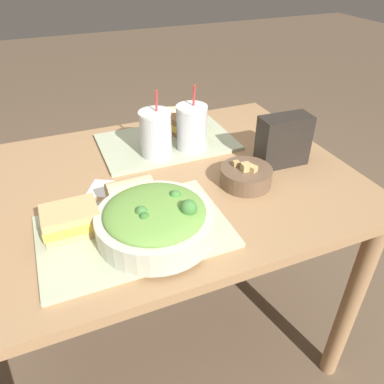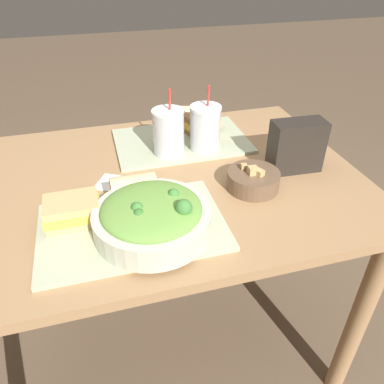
% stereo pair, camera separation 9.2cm
% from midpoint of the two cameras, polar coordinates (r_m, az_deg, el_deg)
% --- Properties ---
extents(ground_plane, '(12.00, 12.00, 0.00)m').
position_cam_midpoint_polar(ground_plane, '(1.68, -5.77, -21.16)').
color(ground_plane, brown).
extents(dining_table, '(1.19, 0.86, 0.78)m').
position_cam_midpoint_polar(dining_table, '(1.20, -7.58, -2.95)').
color(dining_table, '#A37A51').
rests_on(dining_table, ground_plane).
extents(tray_near, '(0.46, 0.30, 0.01)m').
position_cam_midpoint_polar(tray_near, '(0.94, -11.62, -6.00)').
color(tray_near, '#B2BC99').
rests_on(tray_near, dining_table).
extents(tray_far, '(0.46, 0.30, 0.01)m').
position_cam_midpoint_polar(tray_far, '(1.33, -5.89, 7.52)').
color(tray_far, '#B2BC99').
rests_on(tray_far, dining_table).
extents(salad_bowl, '(0.28, 0.28, 0.11)m').
position_cam_midpoint_polar(salad_bowl, '(0.89, -8.59, -4.27)').
color(salad_bowl, beige).
rests_on(salad_bowl, tray_near).
extents(soup_bowl, '(0.15, 0.15, 0.07)m').
position_cam_midpoint_polar(soup_bowl, '(1.09, 5.84, 2.44)').
color(soup_bowl, brown).
rests_on(soup_bowl, dining_table).
extents(sandwich_near, '(0.14, 0.10, 0.06)m').
position_cam_midpoint_polar(sandwich_near, '(0.95, -20.65, -4.11)').
color(sandwich_near, tan).
rests_on(sandwich_near, tray_near).
extents(baguette_near, '(0.12, 0.08, 0.07)m').
position_cam_midpoint_polar(baguette_near, '(1.00, -11.89, -0.09)').
color(baguette_near, '#DBBC84').
rests_on(baguette_near, tray_near).
extents(sandwich_far, '(0.15, 0.13, 0.06)m').
position_cam_midpoint_polar(sandwich_far, '(1.38, -3.29, 10.50)').
color(sandwich_far, olive).
rests_on(sandwich_far, tray_far).
extents(baguette_far, '(0.12, 0.10, 0.07)m').
position_cam_midpoint_polar(baguette_far, '(1.42, -4.85, 11.33)').
color(baguette_far, '#DBBC84').
rests_on(baguette_far, tray_far).
extents(drink_cup_dark, '(0.10, 0.10, 0.22)m').
position_cam_midpoint_polar(drink_cup_dark, '(1.21, -7.73, 8.55)').
color(drink_cup_dark, silver).
rests_on(drink_cup_dark, tray_far).
extents(drink_cup_red, '(0.10, 0.10, 0.22)m').
position_cam_midpoint_polar(drink_cup_red, '(1.24, -2.20, 9.56)').
color(drink_cup_red, silver).
rests_on(drink_cup_red, tray_far).
extents(chip_bag, '(0.16, 0.08, 0.16)m').
position_cam_midpoint_polar(chip_bag, '(1.19, 11.60, 7.61)').
color(chip_bag, '#28231E').
rests_on(chip_bag, dining_table).
extents(napkin_folded, '(0.15, 0.14, 0.00)m').
position_cam_midpoint_polar(napkin_folded, '(1.11, -14.63, 0.32)').
color(napkin_folded, white).
rests_on(napkin_folded, dining_table).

